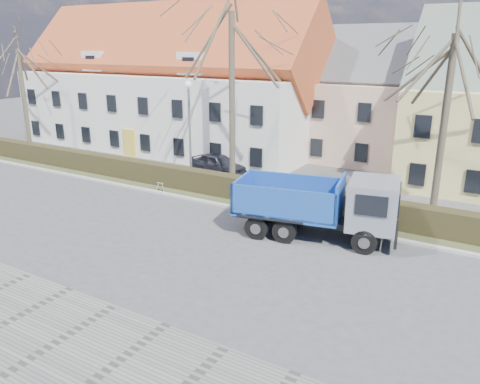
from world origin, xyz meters
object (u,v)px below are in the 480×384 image
Objects in this scene: streetlight at (190,134)px; cart_frame at (158,186)px; dump_truck at (310,205)px; parked_car_a at (218,164)px.

cart_frame is (-0.98, -2.12, -2.95)m from streetlight.
dump_truck is at bearing -22.05° from streetlight.
streetlight reaches higher than cart_frame.
dump_truck reaches higher than parked_car_a.
dump_truck is 11.81m from parked_car_a.
parked_car_a is at bearing 132.78° from dump_truck.
dump_truck is at bearing -9.47° from cart_frame.
cart_frame is at bearing -179.56° from parked_car_a.
streetlight is at bearing 65.21° from cart_frame.
cart_frame is at bearing 159.41° from dump_truck.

